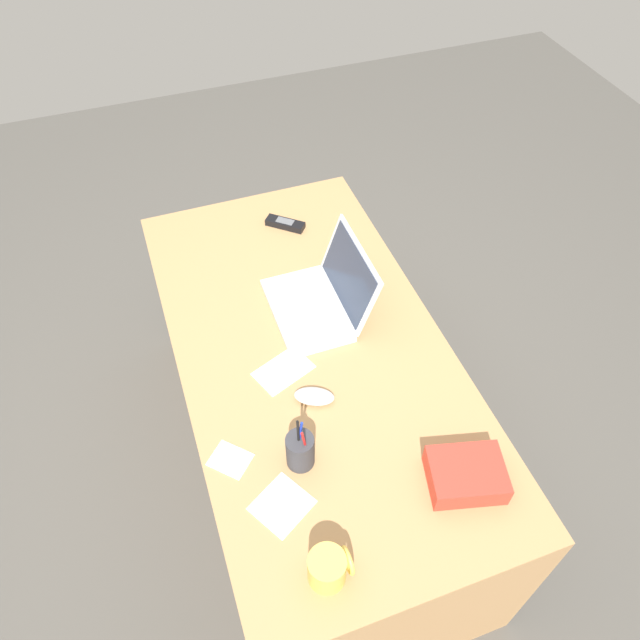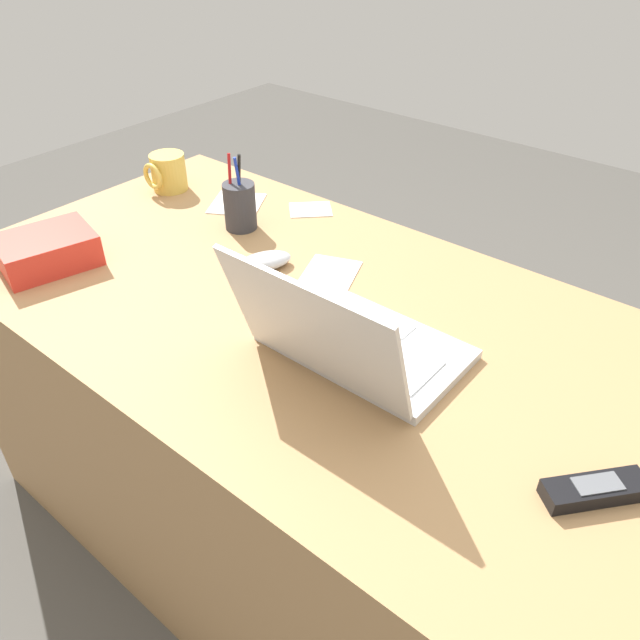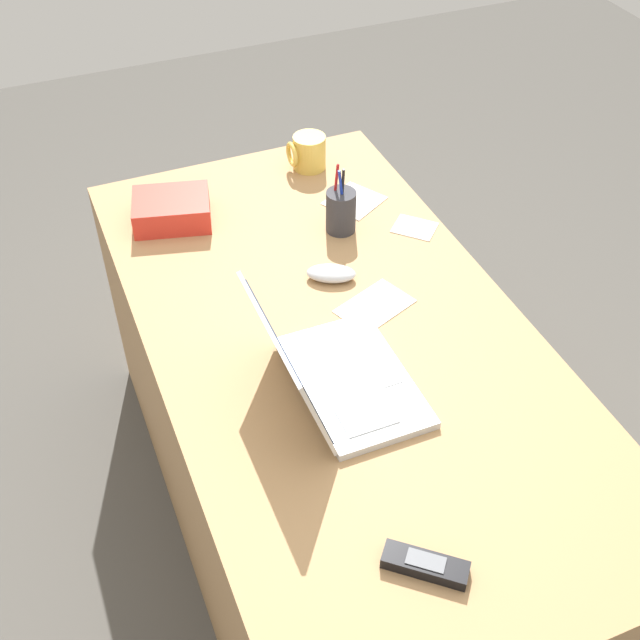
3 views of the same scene
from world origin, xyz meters
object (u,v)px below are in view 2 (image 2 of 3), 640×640
at_px(coffee_mug_white, 168,172).
at_px(pen_holder, 240,206).
at_px(laptop, 349,340).
at_px(cordless_phone, 595,490).
at_px(computer_mouse, 265,261).
at_px(snack_bag, 47,250).

distance_m(coffee_mug_white, pen_holder, 0.30).
distance_m(laptop, cordless_phone, 0.43).
bearing_deg(laptop, pen_holder, -25.19).
height_order(computer_mouse, coffee_mug_white, coffee_mug_white).
bearing_deg(coffee_mug_white, laptop, 161.53).
relative_size(laptop, computer_mouse, 2.97).
bearing_deg(snack_bag, computer_mouse, -142.43).
height_order(coffee_mug_white, cordless_phone, coffee_mug_white).
bearing_deg(snack_bag, pen_holder, -117.25).
bearing_deg(snack_bag, cordless_phone, -173.27).
bearing_deg(coffee_mug_white, pen_holder, 173.84).
bearing_deg(coffee_mug_white, computer_mouse, 164.56).
distance_m(coffee_mug_white, cordless_phone, 1.25).
bearing_deg(laptop, coffee_mug_white, -18.47).
bearing_deg(cordless_phone, snack_bag, 6.73).
xyz_separation_m(laptop, coffee_mug_white, (0.80, -0.27, -0.00)).
relative_size(laptop, cordless_phone, 2.48).
height_order(coffee_mug_white, pen_holder, pen_holder).
height_order(laptop, snack_bag, laptop).
bearing_deg(pen_holder, coffee_mug_white, -6.16).
bearing_deg(computer_mouse, snack_bag, 63.92).
xyz_separation_m(computer_mouse, coffee_mug_white, (0.47, -0.13, 0.03)).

